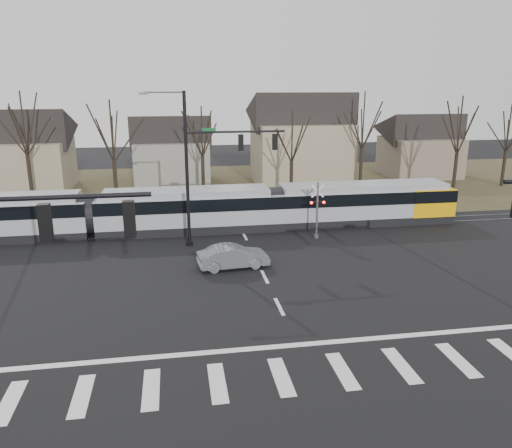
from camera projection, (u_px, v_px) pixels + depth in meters
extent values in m
plane|color=black|center=(288.00, 325.00, 22.71)|extent=(140.00, 140.00, 0.00)
cube|color=#38331E|center=(221.00, 187.00, 53.09)|extent=(140.00, 28.00, 0.01)
cube|color=silver|center=(10.00, 402.00, 17.20)|extent=(0.60, 2.60, 0.01)
cube|color=silver|center=(82.00, 395.00, 17.58)|extent=(0.60, 2.60, 0.01)
cube|color=silver|center=(151.00, 389.00, 17.96)|extent=(0.60, 2.60, 0.01)
cube|color=silver|center=(218.00, 383.00, 18.34)|extent=(0.60, 2.60, 0.01)
cube|color=silver|center=(281.00, 377.00, 18.72)|extent=(0.60, 2.60, 0.01)
cube|color=silver|center=(342.00, 371.00, 19.10)|extent=(0.60, 2.60, 0.01)
cube|color=silver|center=(401.00, 365.00, 19.48)|extent=(0.60, 2.60, 0.01)
cube|color=silver|center=(458.00, 360.00, 19.86)|extent=(0.60, 2.60, 0.01)
cube|color=silver|center=(512.00, 355.00, 20.24)|extent=(0.60, 2.60, 0.01)
cube|color=silver|center=(298.00, 345.00, 21.00)|extent=(28.00, 0.35, 0.01)
cube|color=silver|center=(279.00, 307.00, 24.61)|extent=(0.18, 2.00, 0.01)
cube|color=silver|center=(265.00, 277.00, 28.41)|extent=(0.18, 2.00, 0.01)
cube|color=silver|center=(253.00, 254.00, 32.20)|extent=(0.18, 2.00, 0.01)
cube|color=silver|center=(245.00, 236.00, 36.00)|extent=(0.18, 2.00, 0.01)
cube|color=silver|center=(238.00, 222.00, 39.80)|extent=(0.18, 2.00, 0.01)
cube|color=silver|center=(232.00, 210.00, 43.60)|extent=(0.18, 2.00, 0.01)
cube|color=silver|center=(227.00, 199.00, 47.40)|extent=(0.18, 2.00, 0.01)
cube|color=silver|center=(222.00, 191.00, 51.19)|extent=(0.18, 2.00, 0.01)
cube|color=#59595E|center=(243.00, 231.00, 37.04)|extent=(90.00, 0.12, 0.06)
cube|color=#59595E|center=(240.00, 226.00, 38.37)|extent=(90.00, 0.12, 0.06)
cube|color=gray|center=(188.00, 210.00, 36.85)|extent=(13.04, 3.04, 3.17)
cube|color=black|center=(187.00, 202.00, 36.67)|extent=(13.06, 3.09, 0.92)
cube|color=gray|center=(362.00, 203.00, 38.99)|extent=(14.12, 3.04, 3.17)
cube|color=black|center=(363.00, 195.00, 38.82)|extent=(14.14, 3.09, 0.92)
cube|color=#F7AD07|center=(426.00, 200.00, 39.81)|extent=(3.48, 3.11, 2.12)
imported|color=slate|center=(233.00, 257.00, 29.66)|extent=(2.41, 4.55, 1.39)
cylinder|color=black|center=(30.00, 198.00, 13.57)|extent=(6.50, 0.14, 0.14)
cube|color=black|center=(45.00, 222.00, 13.81)|extent=(0.32, 0.32, 1.05)
sphere|color=#FF0C07|center=(44.00, 211.00, 13.72)|extent=(0.22, 0.22, 0.22)
cube|color=black|center=(129.00, 219.00, 14.17)|extent=(0.32, 0.32, 1.05)
sphere|color=#FF0C07|center=(129.00, 208.00, 14.08)|extent=(0.22, 0.22, 0.22)
cylinder|color=black|center=(187.00, 171.00, 32.57)|extent=(0.22, 0.22, 10.20)
cylinder|color=black|center=(190.00, 243.00, 33.91)|extent=(0.44, 0.44, 0.30)
cylinder|color=black|center=(236.00, 132.00, 32.40)|extent=(6.50, 0.14, 0.14)
cube|color=#0C5926|center=(209.00, 130.00, 32.08)|extent=(0.90, 0.03, 0.22)
cube|color=black|center=(241.00, 142.00, 32.64)|extent=(0.32, 0.32, 1.05)
sphere|color=#FF0C07|center=(241.00, 137.00, 32.55)|extent=(0.22, 0.22, 0.22)
cube|color=black|center=(275.00, 142.00, 33.00)|extent=(0.32, 0.32, 1.05)
sphere|color=#FF0C07|center=(275.00, 137.00, 32.91)|extent=(0.22, 0.22, 0.22)
cube|color=#59595B|center=(143.00, 94.00, 30.84)|extent=(0.55, 0.22, 0.14)
cylinder|color=#59595B|center=(317.00, 211.00, 35.11)|extent=(0.14, 0.14, 4.00)
cylinder|color=#59595B|center=(316.00, 236.00, 35.63)|extent=(0.36, 0.36, 0.20)
cube|color=silver|center=(318.00, 191.00, 34.73)|extent=(0.95, 0.04, 0.95)
cube|color=silver|center=(318.00, 191.00, 34.73)|extent=(0.95, 0.04, 0.95)
cube|color=black|center=(317.00, 202.00, 34.95)|extent=(1.00, 0.10, 0.12)
sphere|color=#FF0C07|center=(311.00, 203.00, 34.80)|extent=(0.18, 0.18, 0.18)
sphere|color=#FF0C07|center=(324.00, 202.00, 34.95)|extent=(0.18, 0.18, 0.18)
cube|color=gray|center=(24.00, 166.00, 51.16)|extent=(9.00, 8.00, 5.00)
cube|color=gray|center=(172.00, 162.00, 55.49)|extent=(8.00, 7.00, 4.50)
cube|color=gray|center=(301.00, 154.00, 54.59)|extent=(10.00, 8.00, 6.50)
cube|color=#6D5F50|center=(419.00, 157.00, 59.13)|extent=(8.00, 7.00, 4.50)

